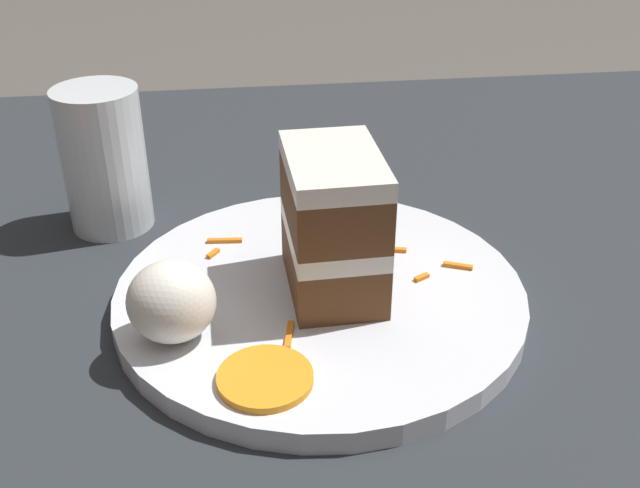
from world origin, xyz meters
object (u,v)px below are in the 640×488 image
cake_slice (334,225)px  orange_garnish (265,378)px  plate (320,296)px  drinking_glass (106,169)px  cream_dollop (171,302)px

cake_slice → orange_garnish: size_ratio=1.74×
plate → drinking_glass: size_ratio=2.42×
cream_dollop → orange_garnish: size_ratio=0.97×
orange_garnish → drinking_glass: drinking_glass is taller
orange_garnish → cream_dollop: bearing=137.1°
plate → drinking_glass: 0.23m
cream_dollop → drinking_glass: size_ratio=0.47×
cake_slice → orange_garnish: 0.12m
cream_dollop → drinking_glass: (-0.06, 0.19, 0.01)m
cream_dollop → drinking_glass: 0.20m
cream_dollop → drinking_glass: bearing=107.8°
plate → cake_slice: 0.06m
orange_garnish → drinking_glass: 0.27m
cake_slice → orange_garnish: cake_slice is taller
cake_slice → drinking_glass: size_ratio=0.84×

